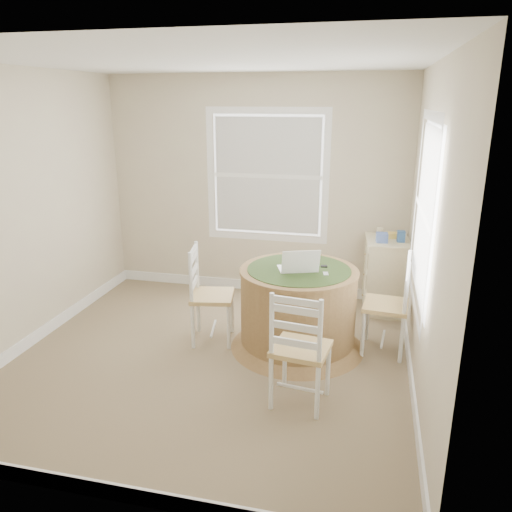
% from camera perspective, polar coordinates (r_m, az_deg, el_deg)
% --- Properties ---
extents(room, '(3.64, 3.64, 2.64)m').
position_cam_1_polar(room, '(4.41, -2.86, 4.21)').
color(room, '#907E5B').
rests_on(room, ground).
extents(round_table, '(1.29, 1.29, 0.80)m').
position_cam_1_polar(round_table, '(4.79, 4.82, -5.62)').
color(round_table, olive).
rests_on(round_table, ground).
extents(chair_left, '(0.47, 0.49, 0.95)m').
position_cam_1_polar(chair_left, '(4.91, -5.01, -4.53)').
color(chair_left, white).
rests_on(chair_left, ground).
extents(chair_near, '(0.47, 0.45, 0.95)m').
position_cam_1_polar(chair_near, '(3.93, 5.17, -10.42)').
color(chair_near, white).
rests_on(chair_near, ground).
extents(chair_right, '(0.44, 0.45, 0.95)m').
position_cam_1_polar(chair_right, '(4.84, 14.60, -5.41)').
color(chair_right, white).
rests_on(chair_right, ground).
extents(laptop, '(0.43, 0.41, 0.24)m').
position_cam_1_polar(laptop, '(4.62, 4.84, -1.29)').
color(laptop, white).
rests_on(laptop, round_table).
extents(mouse, '(0.08, 0.11, 0.03)m').
position_cam_1_polar(mouse, '(4.61, 6.36, -1.65)').
color(mouse, white).
rests_on(mouse, round_table).
extents(phone, '(0.06, 0.10, 0.02)m').
position_cam_1_polar(phone, '(4.56, 7.97, -2.07)').
color(phone, '#B7BABF').
rests_on(phone, round_table).
extents(keys, '(0.07, 0.06, 0.02)m').
position_cam_1_polar(keys, '(4.74, 7.78, -1.23)').
color(keys, black).
rests_on(keys, round_table).
extents(corner_chest, '(0.52, 0.66, 0.84)m').
position_cam_1_polar(corner_chest, '(5.81, 14.50, -2.09)').
color(corner_chest, beige).
rests_on(corner_chest, ground).
extents(tissue_box, '(0.13, 0.13, 0.10)m').
position_cam_1_polar(tissue_box, '(5.53, 14.14, 2.04)').
color(tissue_box, '#506AB8').
rests_on(tissue_box, corner_chest).
extents(box_yellow, '(0.16, 0.11, 0.06)m').
position_cam_1_polar(box_yellow, '(5.75, 15.21, 2.32)').
color(box_yellow, '#F2C955').
rests_on(box_yellow, corner_chest).
extents(box_blue, '(0.09, 0.09, 0.12)m').
position_cam_1_polar(box_blue, '(5.60, 16.37, 2.14)').
color(box_blue, '#335C9A').
rests_on(box_blue, corner_chest).
extents(cup_cream, '(0.07, 0.07, 0.09)m').
position_cam_1_polar(cup_cream, '(5.81, 13.89, 2.73)').
color(cup_cream, beige).
rests_on(cup_cream, corner_chest).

